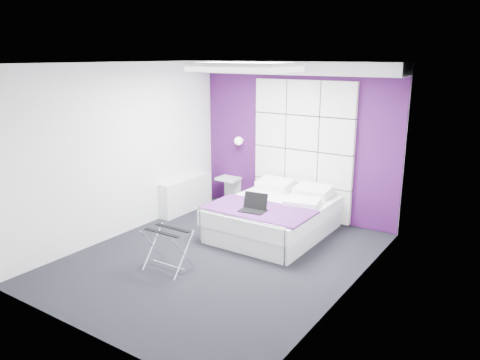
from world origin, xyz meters
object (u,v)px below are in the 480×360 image
object	(u,v)px
bed	(274,217)
laptop	(255,207)
radiator	(186,194)
nightstand	(228,179)
luggage_rack	(168,250)
wall_lamp	(240,141)

from	to	relation	value
bed	laptop	xyz separation A→B (m)	(-0.01, -0.55, 0.31)
radiator	nightstand	world-z (taller)	radiator
luggage_rack	laptop	distance (m)	1.43
wall_lamp	nightstand	bearing A→B (deg)	-169.96
wall_lamp	luggage_rack	xyz separation A→B (m)	(0.71, -2.72, -0.95)
wall_lamp	radiator	world-z (taller)	wall_lamp
radiator	luggage_rack	distance (m)	2.38
nightstand	radiator	bearing A→B (deg)	-119.90
bed	laptop	world-z (taller)	laptop
wall_lamp	radiator	xyz separation A→B (m)	(-0.64, -0.76, -0.92)
nightstand	bed	bearing A→B (deg)	-29.69
laptop	wall_lamp	bearing A→B (deg)	123.68
wall_lamp	bed	distance (m)	1.77
nightstand	laptop	size ratio (longest dim) A/B	1.11
wall_lamp	nightstand	world-z (taller)	wall_lamp
wall_lamp	radiator	bearing A→B (deg)	-130.10
bed	radiator	bearing A→B (deg)	176.77
radiator	bed	size ratio (longest dim) A/B	0.64
bed	wall_lamp	bearing A→B (deg)	144.68
radiator	laptop	size ratio (longest dim) A/B	3.31
bed	nightstand	world-z (taller)	bed
luggage_rack	bed	bearing A→B (deg)	74.11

